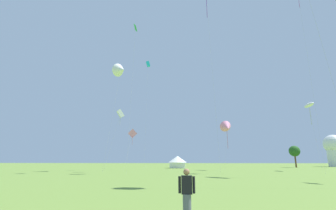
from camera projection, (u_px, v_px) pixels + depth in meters
The scene contains 11 objects.
kite_green_diamond at pixel (135, 32), 45.59m from camera, with size 0.70×2.27×27.87m.
kite_pink_delta at pixel (227, 127), 52.41m from camera, with size 2.99×3.31×10.72m.
kite_white_delta at pixel (121, 70), 50.60m from camera, with size 4.06×4.11×22.49m.
kite_white_parafoil at pixel (309, 105), 50.47m from camera, with size 1.62×4.08×14.13m.
kite_white_box at pixel (120, 114), 45.10m from camera, with size 2.76×2.62×11.54m.
kite_cyan_box at pixel (148, 65), 56.75m from camera, with size 1.14×1.15×25.24m.
kite_pink_diamond at pixel (132, 134), 54.17m from camera, with size 2.18×2.81×9.13m.
person_spectator at pixel (187, 196), 7.93m from camera, with size 0.57×0.28×1.73m.
festival_tent_center at pixel (177, 161), 65.35m from camera, with size 5.06×5.06×3.29m.
observatory_dome at pixel (334, 149), 81.68m from camera, with size 6.40×6.40×10.80m.
tree_distant_left at pixel (294, 151), 71.06m from camera, with size 3.17×3.17×6.37m.
Camera 1 is at (3.10, -3.55, 1.99)m, focal length 25.40 mm.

